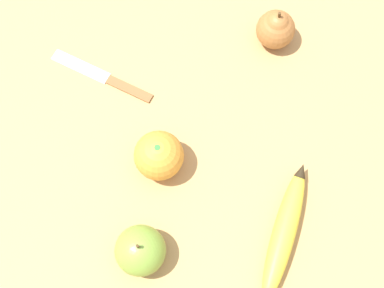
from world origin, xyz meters
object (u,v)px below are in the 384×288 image
Objects in this scene: apple at (140,250)px; paring_knife at (105,78)px; orange at (159,156)px; pear at (276,28)px; banana at (284,232)px.

paring_knife is at bearing 178.68° from apple.
orange is at bearing 155.43° from apple.
orange is 0.93× the size of pear.
banana is 1.29× the size of paring_knife.
apple is at bearing 116.18° from banana.
orange is 0.31m from pear.
pear is at bearing 124.64° from orange.
apple reaches higher than orange.
apple is at bearing -45.31° from pear.
banana is 2.56× the size of orange.
pear is at bearing 17.96° from banana.
pear is 0.44m from apple.
apple is (0.31, -0.31, -0.00)m from pear.
pear reaches higher than orange.
pear is 0.54× the size of paring_knife.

